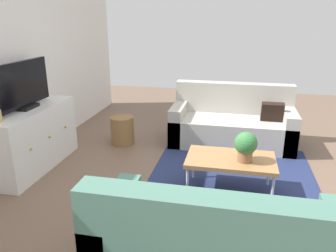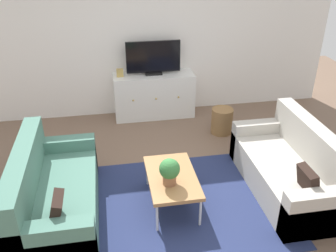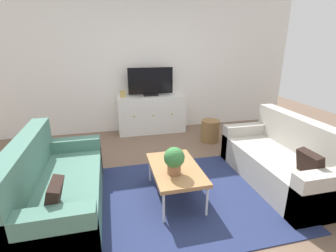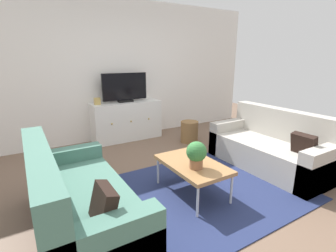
# 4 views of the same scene
# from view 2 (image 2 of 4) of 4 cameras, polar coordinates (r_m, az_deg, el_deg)

# --- Properties ---
(ground_plane) EXTENTS (10.00, 10.00, 0.00)m
(ground_plane) POSITION_cam_2_polar(r_m,az_deg,el_deg) (4.56, 1.26, -10.91)
(ground_plane) COLOR brown
(wall_back) EXTENTS (6.40, 0.12, 2.70)m
(wall_back) POSITION_cam_2_polar(r_m,az_deg,el_deg) (6.25, -3.27, 13.95)
(wall_back) COLOR white
(wall_back) RESTS_ON ground_plane
(area_rug) EXTENTS (2.50, 1.90, 0.01)m
(area_rug) POSITION_cam_2_polar(r_m,az_deg,el_deg) (4.44, 1.64, -12.05)
(area_rug) COLOR navy
(area_rug) RESTS_ON ground_plane
(couch_left_side) EXTENTS (0.82, 1.74, 0.86)m
(couch_left_side) POSITION_cam_2_polar(r_m,az_deg,el_deg) (4.30, -17.87, -10.44)
(couch_left_side) COLOR #4C7A6B
(couch_left_side) RESTS_ON ground_plane
(couch_right_side) EXTENTS (0.82, 1.74, 0.86)m
(couch_right_side) POSITION_cam_2_polar(r_m,az_deg,el_deg) (4.76, 18.91, -6.57)
(couch_right_side) COLOR #B2ADA3
(couch_right_side) RESTS_ON ground_plane
(coffee_table) EXTENTS (0.55, 0.92, 0.40)m
(coffee_table) POSITION_cam_2_polar(r_m,az_deg,el_deg) (4.22, 0.61, -8.13)
(coffee_table) COLOR #A37547
(coffee_table) RESTS_ON ground_plane
(potted_plant) EXTENTS (0.23, 0.23, 0.31)m
(potted_plant) POSITION_cam_2_polar(r_m,az_deg,el_deg) (3.99, 0.24, -6.99)
(potted_plant) COLOR #936042
(potted_plant) RESTS_ON coffee_table
(tv_console) EXTENTS (1.36, 0.47, 0.76)m
(tv_console) POSITION_cam_2_polar(r_m,az_deg,el_deg) (6.30, -2.19, 4.79)
(tv_console) COLOR white
(tv_console) RESTS_ON ground_plane
(flat_screen_tv) EXTENTS (0.90, 0.16, 0.56)m
(flat_screen_tv) POSITION_cam_2_polar(r_m,az_deg,el_deg) (6.09, -2.32, 10.57)
(flat_screen_tv) COLOR black
(flat_screen_tv) RESTS_ON tv_console
(mantel_clock) EXTENTS (0.11, 0.07, 0.13)m
(mantel_clock) POSITION_cam_2_polar(r_m,az_deg,el_deg) (6.10, -7.54, 8.25)
(mantel_clock) COLOR tan
(mantel_clock) RESTS_ON tv_console
(wicker_basket) EXTENTS (0.34, 0.34, 0.41)m
(wicker_basket) POSITION_cam_2_polar(r_m,az_deg,el_deg) (5.88, 8.43, 0.80)
(wicker_basket) COLOR olive
(wicker_basket) RESTS_ON ground_plane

